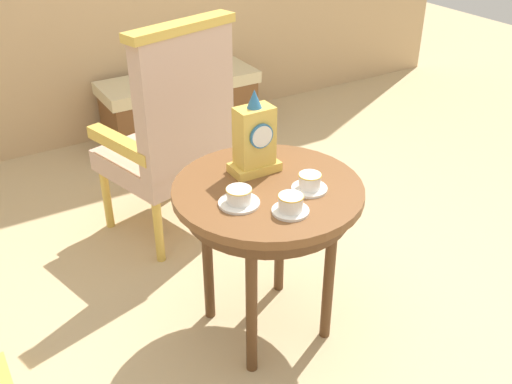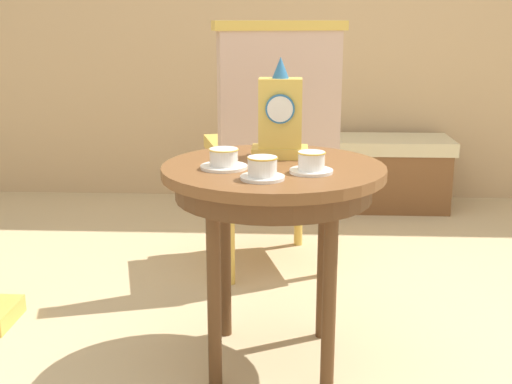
% 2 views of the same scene
% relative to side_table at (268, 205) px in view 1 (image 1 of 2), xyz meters
% --- Properties ---
extents(ground_plane, '(10.00, 10.00, 0.00)m').
position_rel_side_table_xyz_m(ground_plane, '(0.04, -0.01, -0.61)').
color(ground_plane, tan).
extents(side_table, '(0.72, 0.72, 0.69)m').
position_rel_side_table_xyz_m(side_table, '(0.00, 0.00, 0.00)').
color(side_table, brown).
rests_on(side_table, ground).
extents(teacup_left, '(0.15, 0.15, 0.06)m').
position_rel_side_table_xyz_m(teacup_left, '(-0.16, -0.06, 0.11)').
color(teacup_left, white).
rests_on(teacup_left, side_table).
extents(teacup_right, '(0.13, 0.13, 0.07)m').
position_rel_side_table_xyz_m(teacup_right, '(-0.03, -0.19, 0.11)').
color(teacup_right, white).
rests_on(teacup_right, side_table).
extents(teacup_center, '(0.13, 0.13, 0.07)m').
position_rel_side_table_xyz_m(teacup_center, '(0.12, -0.10, 0.11)').
color(teacup_center, white).
rests_on(teacup_center, side_table).
extents(mantel_clock, '(0.19, 0.11, 0.34)m').
position_rel_side_table_xyz_m(mantel_clock, '(0.02, 0.13, 0.22)').
color(mantel_clock, gold).
rests_on(mantel_clock, side_table).
extents(armchair, '(0.66, 0.65, 1.14)m').
position_rel_side_table_xyz_m(armchair, '(-0.02, 0.84, -0.02)').
color(armchair, '#CCA893').
rests_on(armchair, ground).
extents(window_bench, '(1.08, 0.40, 0.44)m').
position_rel_side_table_xyz_m(window_bench, '(0.51, 1.94, -0.39)').
color(window_bench, beige).
rests_on(window_bench, ground).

